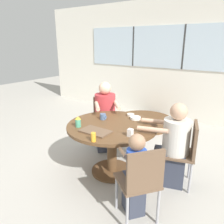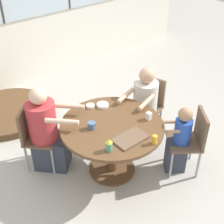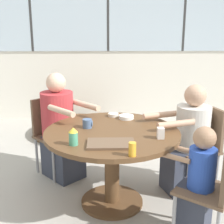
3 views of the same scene
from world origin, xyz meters
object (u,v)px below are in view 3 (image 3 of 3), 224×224
Objects in this scene: person_man_blue_shirt at (188,145)px; folded_table_stack at (77,129)px; juice_glass at (132,149)px; sippy_cup at (73,136)px; milk_carton_small at (161,133)px; person_woman_green_shirt at (60,132)px; bowl_white_shallow at (113,115)px; coffee_mug at (88,123)px; chair_for_toddler at (218,185)px; person_toddler at (197,187)px; chair_for_man_blue_shirt at (203,141)px; chair_for_woman_green_shirt at (52,128)px; bowl_cereal at (126,117)px.

person_man_blue_shirt reaches higher than folded_table_stack.
juice_glass reaches higher than folded_table_stack.
sippy_cup is 1.55× the size of milk_carton_small.
person_woman_green_shirt is 0.65m from bowl_white_shallow.
sippy_cup is 2.50m from folded_table_stack.
folded_table_stack is (-0.20, 2.37, -0.76)m from sippy_cup.
coffee_mug is at bearing 77.93° from sippy_cup.
chair_for_toddler is 0.92× the size of person_toddler.
person_man_blue_shirt is at bearing 90.00° from chair_for_man_blue_shirt.
chair_for_toddler is 0.86m from person_man_blue_shirt.
chair_for_woman_green_shirt is at bearing 125.71° from coffee_mug.
milk_carton_small is (1.09, -0.93, 0.27)m from chair_for_woman_green_shirt.
coffee_mug is 0.45m from bowl_white_shallow.
person_man_blue_shirt is (0.00, 0.86, -0.03)m from chair_for_toddler.
person_woman_green_shirt is at bearing 90.00° from chair_for_woman_green_shirt.
chair_for_woman_green_shirt is 1.15m from sippy_cup.
chair_for_toddler reaches higher than milk_carton_small.
bowl_white_shallow is at bearing -70.99° from folded_table_stack.
person_toddler reaches higher than milk_carton_small.
coffee_mug is at bearing 82.52° from chair_for_woman_green_shirt.
person_man_blue_shirt reaches higher than bowl_cereal.
person_woman_green_shirt reaches higher than chair_for_toddler.
bowl_cereal reaches higher than bowl_white_shallow.
person_woman_green_shirt is at bearing 61.22° from chair_for_man_blue_shirt.
person_woman_green_shirt is 10.66× the size of bowl_white_shallow.
person_man_blue_shirt is at bearing 8.51° from coffee_mug.
person_man_blue_shirt is 10.10× the size of bowl_white_shallow.
chair_for_woman_green_shirt is 5.71× the size of bowl_cereal.
person_woman_green_shirt is 8.00× the size of sippy_cup.
bowl_cereal is (0.72, -0.22, 0.24)m from person_woman_green_shirt.
milk_carton_small is 0.86× the size of bowl_white_shallow.
bowl_cereal is at bearing -33.10° from bowl_white_shallow.
folded_table_stack is (-1.18, 2.56, -0.39)m from person_toddler.
juice_glass is at bearing -83.79° from bowl_white_shallow.
chair_for_woman_green_shirt is 9.20× the size of milk_carton_small.
person_woman_green_shirt reaches higher than bowl_cereal.
sippy_cup is (-0.98, 0.18, 0.37)m from person_toddler.
juice_glass is at bearing -26.71° from sippy_cup.
person_toddler is 8.98× the size of juice_glass.
coffee_mug is 0.48m from bowl_cereal.
chair_for_woman_green_shirt reaches higher than bowl_cereal.
milk_carton_small is (-0.54, -0.50, 0.27)m from chair_for_man_blue_shirt.
juice_glass is (0.70, -1.16, 0.27)m from person_woman_green_shirt.
chair_for_woman_green_shirt is 7.89× the size of bowl_white_shallow.
coffee_mug is (0.34, -0.51, 0.26)m from person_woman_green_shirt.
coffee_mug is 0.99× the size of milk_carton_small.
person_man_blue_shirt reaches higher than coffee_mug.
chair_for_toddler is at bearing -14.23° from sippy_cup.
chair_for_toddler is at bearing -57.69° from bowl_cereal.
chair_for_woman_green_shirt is 1.55m from juice_glass.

